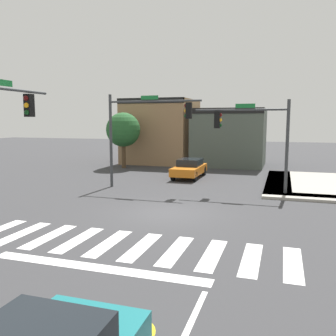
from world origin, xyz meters
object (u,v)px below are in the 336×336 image
(traffic_signal_northwest, at_px, (144,123))
(car_orange, at_px, (189,168))
(roadside_tree, at_px, (123,130))
(traffic_signal_northeast, at_px, (253,130))

(traffic_signal_northwest, xyz_separation_m, car_orange, (1.61, 5.03, -3.33))
(roadside_tree, bearing_deg, traffic_signal_northeast, -35.06)
(traffic_signal_northeast, bearing_deg, traffic_signal_northwest, 3.21)
(car_orange, relative_size, roadside_tree, 0.88)
(traffic_signal_northeast, xyz_separation_m, roadside_tree, (-11.86, 8.32, -0.28))
(traffic_signal_northeast, bearing_deg, roadside_tree, -35.06)
(traffic_signal_northwest, distance_m, car_orange, 6.24)
(car_orange, distance_m, roadside_tree, 8.31)
(traffic_signal_northwest, relative_size, roadside_tree, 1.20)
(traffic_signal_northwest, xyz_separation_m, roadside_tree, (-5.36, 8.69, -0.67))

